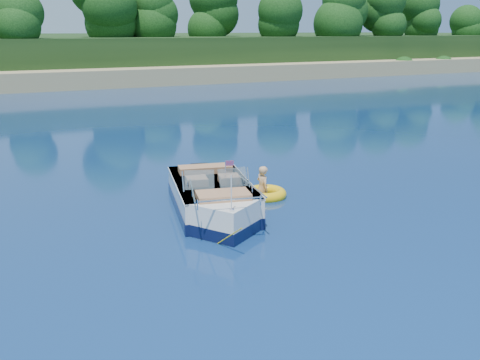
{
  "coord_description": "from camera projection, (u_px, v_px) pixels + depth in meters",
  "views": [
    {
      "loc": [
        -3.57,
        -10.68,
        4.79
      ],
      "look_at": [
        2.39,
        1.88,
        0.85
      ],
      "focal_mm": 40.0,
      "sensor_mm": 36.0,
      "label": 1
    }
  ],
  "objects": [
    {
      "name": "ground",
      "position": [
        180.0,
        249.0,
        12.06
      ],
      "size": [
        160.0,
        160.0,
        0.0
      ],
      "primitive_type": "plane",
      "color": "#091D42",
      "rests_on": "ground"
    },
    {
      "name": "boy",
      "position": [
        262.0,
        196.0,
        15.84
      ],
      "size": [
        0.39,
        0.79,
        1.52
      ],
      "primitive_type": "imported",
      "rotation": [
        0.0,
        -0.17,
        1.63
      ],
      "color": "tan",
      "rests_on": "ground"
    },
    {
      "name": "motorboat",
      "position": [
        214.0,
        201.0,
        14.25
      ],
      "size": [
        2.72,
        5.52,
        1.86
      ],
      "rotation": [
        0.0,
        0.0,
        -0.21
      ],
      "color": "white",
      "rests_on": "ground"
    },
    {
      "name": "shoreline",
      "position": [
        12.0,
        60.0,
        67.22
      ],
      "size": [
        170.0,
        59.0,
        6.0
      ],
      "color": "tan",
      "rests_on": "ground"
    },
    {
      "name": "tow_tube",
      "position": [
        266.0,
        194.0,
        15.8
      ],
      "size": [
        1.43,
        1.43,
        0.33
      ],
      "rotation": [
        0.0,
        0.0,
        -0.17
      ],
      "color": "yellow",
      "rests_on": "ground"
    },
    {
      "name": "treeline",
      "position": [
        22.0,
        20.0,
        46.21
      ],
      "size": [
        150.0,
        7.12,
        8.19
      ],
      "color": "black",
      "rests_on": "ground"
    }
  ]
}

